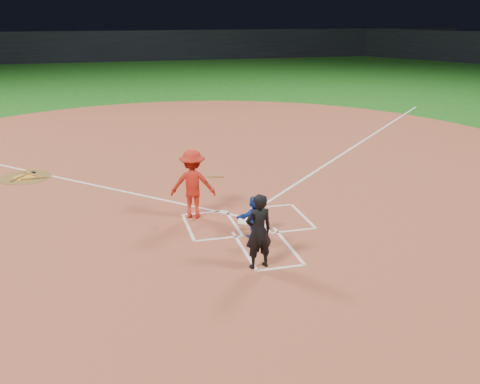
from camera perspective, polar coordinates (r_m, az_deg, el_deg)
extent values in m
plane|color=#165515|center=(14.28, 0.76, -3.19)|extent=(120.00, 120.00, 0.00)
cylinder|color=brown|center=(19.82, -3.89, 3.17)|extent=(28.00, 28.00, 0.01)
cube|color=black|center=(60.97, -11.81, 15.02)|extent=(80.00, 1.20, 3.20)
cylinder|color=white|center=(14.28, 0.76, -3.12)|extent=(0.60, 0.60, 0.02)
cylinder|color=brown|center=(19.38, -21.90, 1.48)|extent=(1.70, 1.70, 0.01)
cylinder|color=gold|center=(19.38, -21.90, 1.50)|extent=(0.80, 0.80, 0.00)
cylinder|color=#9D6839|center=(19.59, -21.40, 1.83)|extent=(0.55, 0.71, 0.06)
cylinder|color=brown|center=(19.31, -22.53, 1.45)|extent=(0.48, 0.75, 0.06)
cylinder|color=brown|center=(19.05, -21.11, 1.40)|extent=(0.84, 0.13, 0.06)
torus|color=black|center=(19.73, -21.21, 1.95)|extent=(0.19, 0.19, 0.05)
imported|color=#1538B1|center=(13.20, 1.55, -2.60)|extent=(1.01, 0.68, 1.05)
imported|color=black|center=(11.51, 2.00, -4.22)|extent=(0.67, 0.50, 1.69)
cube|color=white|center=(14.90, -3.82, -2.21)|extent=(1.22, 0.08, 0.01)
cube|color=white|center=(13.24, -2.29, -4.98)|extent=(1.22, 0.08, 0.01)
cube|color=white|center=(14.19, -0.69, -3.28)|extent=(0.08, 1.83, 0.01)
cube|color=white|center=(13.97, -5.56, -3.75)|extent=(0.08, 1.83, 0.01)
cube|color=white|center=(15.36, 3.37, -1.54)|extent=(1.22, 0.08, 0.01)
cube|color=white|center=(13.76, 5.73, -4.11)|extent=(1.22, 0.08, 0.01)
cube|color=white|center=(14.38, 2.18, -2.99)|extent=(0.08, 1.83, 0.01)
cube|color=white|center=(14.75, 6.72, -2.52)|extent=(0.08, 1.83, 0.01)
cube|color=white|center=(12.64, 0.41, -6.18)|extent=(0.08, 2.20, 0.01)
cube|color=white|center=(12.95, 5.14, -5.63)|extent=(0.08, 2.20, 0.01)
cube|color=white|center=(11.85, 4.41, -8.06)|extent=(1.10, 0.08, 0.01)
cube|color=white|center=(23.37, 12.77, 5.20)|extent=(14.21, 14.21, 0.01)
cube|color=white|center=(21.11, -23.85, 2.57)|extent=(14.21, 14.21, 0.01)
imported|color=red|center=(14.34, -5.07, 0.86)|extent=(1.34, 0.96, 1.87)
cylinder|color=#A6793D|center=(14.25, -2.61, 1.64)|extent=(0.60, 0.67, 0.28)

